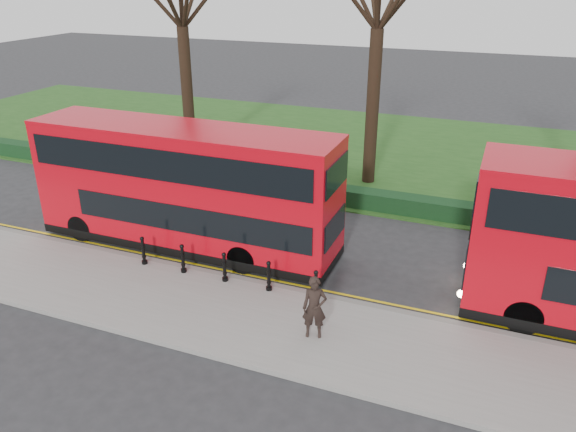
% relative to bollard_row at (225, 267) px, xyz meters
% --- Properties ---
extents(ground, '(120.00, 120.00, 0.00)m').
position_rel_bollard_row_xyz_m(ground, '(0.02, 1.35, -0.65)').
color(ground, '#28282B').
rests_on(ground, ground).
extents(pavement, '(60.00, 4.00, 0.15)m').
position_rel_bollard_row_xyz_m(pavement, '(0.02, -1.65, -0.57)').
color(pavement, gray).
rests_on(pavement, ground).
extents(kerb, '(60.00, 0.25, 0.16)m').
position_rel_bollard_row_xyz_m(kerb, '(0.02, 0.35, -0.57)').
color(kerb, slate).
rests_on(kerb, ground).
extents(grass_verge, '(60.00, 18.00, 0.06)m').
position_rel_bollard_row_xyz_m(grass_verge, '(0.02, 16.35, -0.62)').
color(grass_verge, '#204B19').
rests_on(grass_verge, ground).
extents(hedge, '(60.00, 0.90, 0.80)m').
position_rel_bollard_row_xyz_m(hedge, '(0.02, 8.15, -0.25)').
color(hedge, black).
rests_on(hedge, ground).
extents(yellow_line_outer, '(60.00, 0.10, 0.01)m').
position_rel_bollard_row_xyz_m(yellow_line_outer, '(0.02, 0.65, -0.64)').
color(yellow_line_outer, yellow).
rests_on(yellow_line_outer, ground).
extents(yellow_line_inner, '(60.00, 0.10, 0.01)m').
position_rel_bollard_row_xyz_m(yellow_line_inner, '(0.02, 0.85, -0.64)').
color(yellow_line_inner, yellow).
rests_on(yellow_line_inner, ground).
extents(bollard_row, '(6.53, 0.15, 1.00)m').
position_rel_bollard_row_xyz_m(bollard_row, '(0.00, 0.00, 0.00)').
color(bollard_row, black).
rests_on(bollard_row, pavement).
extents(bus_lead, '(11.57, 2.66, 4.60)m').
position_rel_bollard_row_xyz_m(bus_lead, '(-2.66, 2.11, 1.67)').
color(bus_lead, red).
rests_on(bus_lead, ground).
extents(pedestrian, '(0.79, 0.64, 1.87)m').
position_rel_bollard_row_xyz_m(pedestrian, '(3.77, -1.79, 0.44)').
color(pedestrian, black).
rests_on(pedestrian, pavement).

